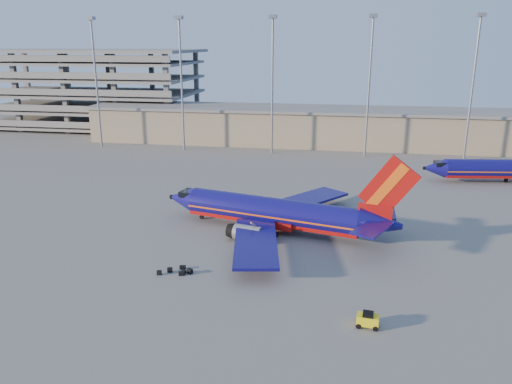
% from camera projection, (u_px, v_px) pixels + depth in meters
% --- Properties ---
extents(ground, '(220.00, 220.00, 0.00)m').
position_uv_depth(ground, '(258.00, 227.00, 65.27)').
color(ground, slate).
rests_on(ground, ground).
extents(terminal_building, '(122.00, 16.00, 8.50)m').
position_uv_depth(terminal_building, '(342.00, 127.00, 117.05)').
color(terminal_building, gray).
rests_on(terminal_building, ground).
extents(parking_garage, '(62.00, 32.00, 21.40)m').
position_uv_depth(parking_garage, '(89.00, 85.00, 142.14)').
color(parking_garage, slate).
rests_on(parking_garage, ground).
extents(light_mast_row, '(101.60, 1.60, 28.65)m').
position_uv_depth(light_mast_row, '(320.00, 71.00, 102.77)').
color(light_mast_row, gray).
rests_on(light_mast_row, ground).
extents(aircraft_main, '(32.61, 30.99, 11.22)m').
position_uv_depth(aircraft_main, '(278.00, 213.00, 63.45)').
color(aircraft_main, navy).
rests_on(aircraft_main, ground).
extents(aircraft_second, '(31.05, 12.02, 10.55)m').
position_uv_depth(aircraft_second, '(512.00, 169.00, 85.68)').
color(aircraft_second, navy).
rests_on(aircraft_second, ground).
extents(baggage_tug, '(1.97, 1.32, 1.34)m').
position_uv_depth(baggage_tug, '(368.00, 320.00, 42.22)').
color(baggage_tug, yellow).
rests_on(baggage_tug, ground).
extents(luggage_pile, '(3.64, 2.22, 0.53)m').
position_uv_depth(luggage_pile, '(179.00, 271.00, 52.29)').
color(luggage_pile, black).
rests_on(luggage_pile, ground).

